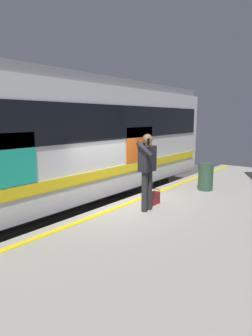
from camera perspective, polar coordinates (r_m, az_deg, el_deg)
name	(u,v)px	position (r m, az deg, el deg)	size (l,w,h in m)	color
ground_plane	(119,234)	(7.67, -1.32, -13.12)	(23.61, 23.61, 0.00)	#4C4742
platform	(213,244)	(6.32, 17.06, -14.32)	(14.60, 5.02, 0.92)	#9E998E
safety_line	(129,203)	(7.17, 0.51, -6.95)	(14.31, 0.16, 0.01)	yellow
track_rail_near	(89,221)	(8.37, -7.51, -10.58)	(18.98, 0.08, 0.16)	slate
track_rail_far	(57,211)	(9.40, -13.69, -8.45)	(18.98, 0.08, 0.16)	slate
train_carriage	(50,137)	(7.96, -14.99, 5.95)	(12.04, 2.94, 3.91)	silver
passenger	(147,166)	(6.39, 4.21, 0.44)	(0.57, 0.55, 1.75)	#262628
handbag	(153,198)	(7.05, 5.42, -5.93)	(0.37, 0.33, 0.36)	maroon
trash_bin	(206,177)	(8.65, 15.67, -1.71)	(0.43, 0.43, 0.79)	#2D4C38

